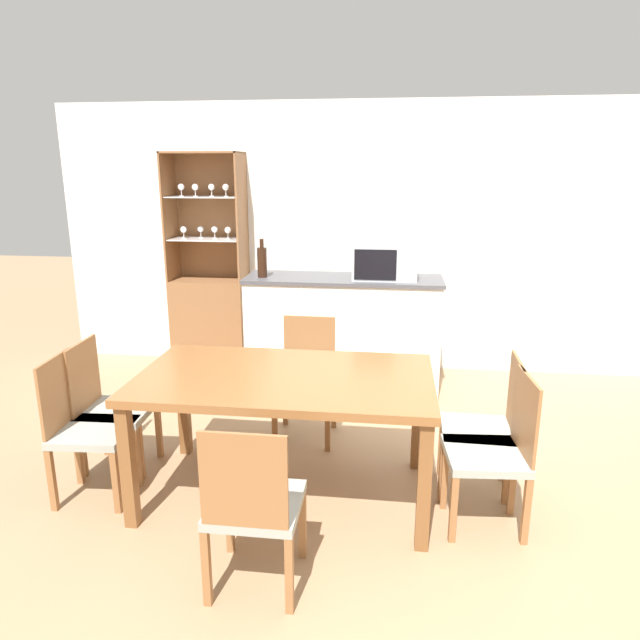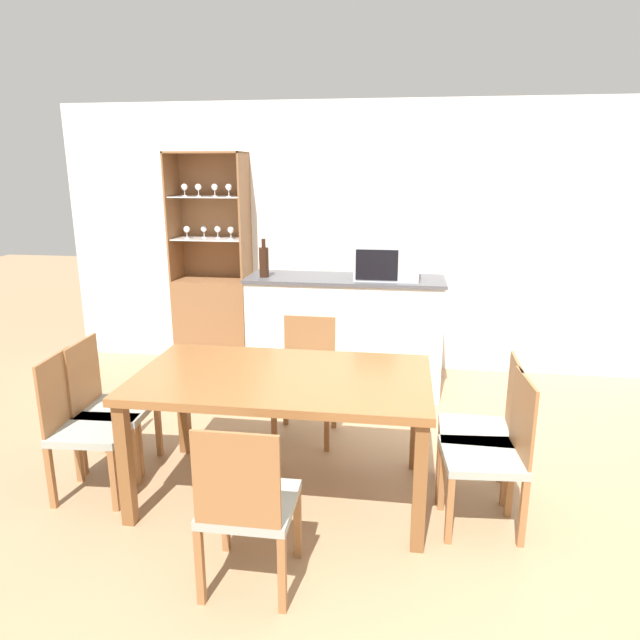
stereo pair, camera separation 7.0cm
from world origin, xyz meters
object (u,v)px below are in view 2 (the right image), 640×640
Objects in this scene: dining_table at (283,388)px; dining_chair_side_right_far at (484,430)px; display_cabinet at (214,306)px; dining_chair_head_far at (306,379)px; dining_chair_head_near at (247,505)px; dining_chair_side_left_far at (110,407)px; dining_chair_side_right_near at (491,453)px; microwave at (387,262)px; dining_chair_side_left_near at (86,426)px; wine_bottle at (264,261)px.

dining_table is 1.22m from dining_chair_side_right_far.
dining_chair_head_far is at bearing -50.57° from display_cabinet.
dining_table is at bearing -62.38° from display_cabinet.
dining_chair_head_far is (0.00, 1.63, 0.00)m from dining_chair_head_near.
dining_chair_side_left_far is 2.39m from dining_chair_side_right_near.
dining_chair_head_far is 1.63× the size of microwave.
dining_chair_side_left_near is at bearing 85.77° from dining_chair_side_right_near.
dining_chair_head_far is (-1.19, 0.67, 0.00)m from dining_chair_side_right_far.
dining_chair_side_left_far is at bearing 140.91° from dining_chair_head_near.
dining_chair_side_left_near is 1.00× the size of dining_chair_side_right_near.
display_cabinet is at bearing -49.74° from dining_chair_head_far.
display_cabinet is 3.28m from dining_chair_head_near.
dining_chair_head_far reaches higher than dining_table.
dining_chair_side_right_far is 1.63× the size of microwave.
dining_chair_side_left_far is at bearing 91.43° from dining_chair_side_right_far.
display_cabinet is 2.54m from dining_table.
wine_bottle is (0.66, -0.56, 0.55)m from display_cabinet.
dining_chair_head_near is at bearing 90.81° from dining_chair_head_far.
display_cabinet is 2.40m from dining_chair_side_left_near.
dining_chair_side_left_far is at bearing -113.61° from wine_bottle.
microwave is at bearing 73.05° from dining_table.
display_cabinet is 1.87m from microwave.
wine_bottle is (-1.70, 1.54, 0.73)m from dining_chair_side_right_far.
wine_bottle reaches higher than microwave.
dining_chair_side_right_near is 1.00× the size of dining_chair_head_far.
dining_chair_head_near is (0.00, -0.82, -0.26)m from dining_table.
wine_bottle is (-0.51, 1.69, 0.47)m from dining_table.
dining_chair_side_left_far is 1.36m from dining_chair_head_far.
display_cabinet is 3.88× the size of microwave.
dining_chair_side_right_near is (2.36, -2.39, -0.17)m from display_cabinet.
microwave is (-0.65, 1.62, 0.73)m from dining_chair_side_right_far.
dining_chair_head_near and dining_chair_side_left_far have the same top height.
dining_chair_head_far is at bearing 125.33° from dining_chair_side_left_near.
microwave is (1.73, 1.92, 0.73)m from dining_chair_side_left_near.
wine_bottle is at bearing -58.77° from dining_chair_head_far.
wine_bottle is (0.68, 1.55, 0.73)m from dining_chair_side_left_far.
display_cabinet is at bearing 175.95° from dining_chair_side_left_near.
dining_chair_side_right_far is 1.89m from microwave.
dining_chair_side_left_far and dining_chair_side_right_near have the same top height.
microwave is 1.62× the size of wine_bottle.
dining_chair_head_far is at bearing 46.66° from dining_chair_side_right_near.
dining_chair_side_right_near is (1.19, 0.67, 0.00)m from dining_chair_head_near.
microwave is (0.54, 0.95, 0.73)m from dining_chair_head_far.
dining_chair_side_left_near is (-2.37, -0.29, 0.00)m from dining_chair_side_right_far.
dining_chair_side_left_far is at bearing 78.71° from dining_chair_side_right_near.
microwave is (0.54, 1.77, 0.48)m from dining_table.
dining_chair_side_left_near reaches higher than dining_table.
microwave is at bearing 14.38° from dining_chair_side_right_near.
dining_table is 1.22m from dining_chair_side_left_far.
dining_chair_side_right_far is 1.36m from dining_chair_head_far.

